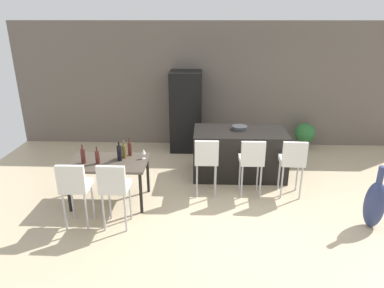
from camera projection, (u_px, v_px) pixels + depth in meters
name	position (u px, v px, depth m)	size (l,w,h in m)	color
ground_plane	(232.00, 201.00, 5.94)	(10.00, 10.00, 0.00)	#C6B28E
back_wall	(226.00, 85.00, 8.14)	(10.00, 0.12, 2.90)	#665B51
kitchen_island	(239.00, 153.00, 6.77)	(1.77, 0.94, 0.92)	black
bar_chair_left	(206.00, 158.00, 5.90)	(0.40, 0.40, 1.05)	silver
bar_chair_middle	(252.00, 159.00, 5.88)	(0.41, 0.41, 1.05)	silver
bar_chair_right	(293.00, 159.00, 5.85)	(0.42, 0.42, 1.05)	silver
dining_table	(109.00, 165.00, 5.70)	(1.28, 0.82, 0.74)	#4C4238
dining_chair_near	(75.00, 185.00, 4.97)	(0.40, 0.40, 1.05)	silver
dining_chair_far	(114.00, 185.00, 4.95)	(0.41, 0.41, 1.05)	silver
wine_bottle_end	(124.00, 151.00, 5.77)	(0.08, 0.08, 0.30)	brown
wine_bottle_left	(97.00, 157.00, 5.55)	(0.07, 0.07, 0.29)	#471E19
wine_bottle_right	(119.00, 153.00, 5.66)	(0.08, 0.08, 0.33)	black
wine_bottle_inner	(130.00, 149.00, 5.88)	(0.06, 0.06, 0.32)	#471E19
wine_bottle_middle	(83.00, 156.00, 5.56)	(0.07, 0.07, 0.32)	#471E19
wine_glass_far	(144.00, 152.00, 5.74)	(0.07, 0.07, 0.17)	silver
refrigerator	(186.00, 111.00, 7.95)	(0.72, 0.68, 1.84)	black
fruit_bowl	(240.00, 128.00, 6.67)	(0.30, 0.30, 0.07)	#333338
floor_vase	(375.00, 204.00, 5.08)	(0.29, 0.29, 0.99)	navy
potted_plant	(305.00, 134.00, 8.02)	(0.47, 0.47, 0.67)	beige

